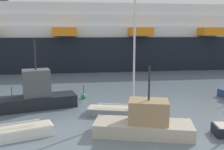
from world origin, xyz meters
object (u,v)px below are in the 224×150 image
(fishing_boat_2, at_px, (34,96))
(fishing_boat_3, at_px, (145,123))
(cruise_ship, at_px, (98,39))
(sailboat_1, at_px, (4,133))
(sailboat_0, at_px, (127,110))
(channel_buoy_0, at_px, (84,96))
(channel_buoy_1, at_px, (12,98))

(fishing_boat_2, distance_m, fishing_boat_3, 11.26)
(cruise_ship, bearing_deg, sailboat_1, -105.04)
(sailboat_1, height_order, cruise_ship, cruise_ship)
(fishing_boat_3, distance_m, cruise_ship, 34.57)
(sailboat_0, height_order, sailboat_1, sailboat_1)
(sailboat_0, relative_size, fishing_boat_3, 1.36)
(fishing_boat_2, height_order, channel_buoy_0, fishing_boat_2)
(fishing_boat_2, bearing_deg, channel_buoy_1, 120.12)
(channel_buoy_1, relative_size, cruise_ship, 0.01)
(sailboat_1, height_order, channel_buoy_1, sailboat_1)
(channel_buoy_0, relative_size, cruise_ship, 0.01)
(fishing_boat_3, relative_size, channel_buoy_1, 4.88)
(sailboat_0, xyz_separation_m, cruise_ship, (2.16, 30.08, 5.00))
(sailboat_1, distance_m, fishing_boat_3, 9.42)
(sailboat_0, height_order, fishing_boat_2, sailboat_0)
(fishing_boat_3, bearing_deg, cruise_ship, 105.63)
(sailboat_1, distance_m, channel_buoy_1, 9.96)
(fishing_boat_3, xyz_separation_m, channel_buoy_0, (-3.27, 10.29, -0.59))
(sailboat_0, xyz_separation_m, fishing_boat_2, (-7.90, 3.74, 0.70))
(channel_buoy_0, height_order, cruise_ship, cruise_ship)
(sailboat_0, height_order, channel_buoy_1, sailboat_0)
(fishing_boat_3, height_order, channel_buoy_0, fishing_boat_3)
(sailboat_1, height_order, fishing_boat_3, sailboat_1)
(sailboat_0, bearing_deg, sailboat_1, -141.96)
(fishing_boat_2, bearing_deg, cruise_ship, 59.28)
(fishing_boat_3, height_order, cruise_ship, cruise_ship)
(fishing_boat_3, bearing_deg, sailboat_0, 111.14)
(sailboat_0, height_order, cruise_ship, cruise_ship)
(channel_buoy_0, bearing_deg, cruise_ship, 77.54)
(fishing_boat_3, bearing_deg, sailboat_1, -167.02)
(fishing_boat_2, bearing_deg, channel_buoy_0, 16.99)
(channel_buoy_1, xyz_separation_m, cruise_ship, (12.57, 23.34, 5.21))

